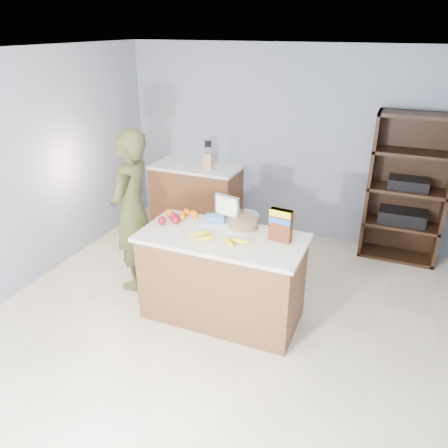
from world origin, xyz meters
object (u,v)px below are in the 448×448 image
at_px(shelving_unit, 407,191).
at_px(person, 132,211).
at_px(counter_peninsula, 222,280).
at_px(tv, 227,207).
at_px(cereal_box, 281,223).

xyz_separation_m(shelving_unit, person, (-2.68, -1.84, 0.01)).
xyz_separation_m(counter_peninsula, shelving_unit, (1.55, 2.05, 0.45)).
bearing_deg(counter_peninsula, tv, 103.53).
height_order(shelving_unit, cereal_box, shelving_unit).
height_order(shelving_unit, person, shelving_unit).
height_order(shelving_unit, tv, shelving_unit).
distance_m(person, cereal_box, 1.67).
bearing_deg(shelving_unit, counter_peninsula, -127.11).
height_order(counter_peninsula, cereal_box, cereal_box).
height_order(person, tv, person).
height_order(tv, cereal_box, cereal_box).
relative_size(counter_peninsula, tv, 5.53).
relative_size(counter_peninsula, person, 0.89).
bearing_deg(person, shelving_unit, 116.44).
relative_size(shelving_unit, tv, 6.38).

